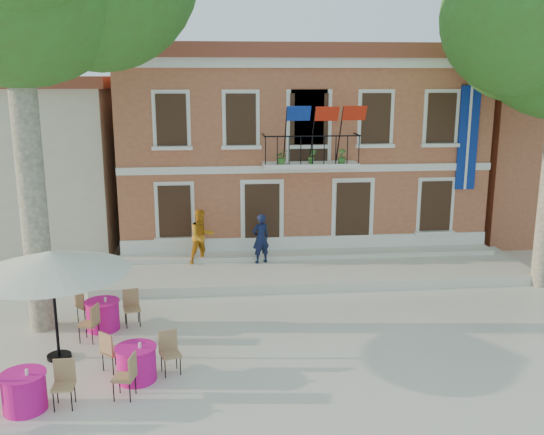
{
  "coord_description": "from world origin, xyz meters",
  "views": [
    {
      "loc": [
        -1.21,
        -14.45,
        6.43
      ],
      "look_at": [
        0.51,
        3.5,
        2.19
      ],
      "focal_mm": 40.0,
      "sensor_mm": 36.0,
      "label": 1
    }
  ],
  "objects_px": {
    "pedestrian_navy": "(261,239)",
    "cafe_table_0": "(136,362)",
    "cafe_table_3": "(103,314)",
    "pedestrian_orange": "(202,237)",
    "cafe_table_1": "(24,390)",
    "patio_umbrella": "(51,262)"
  },
  "relations": [
    {
      "from": "patio_umbrella",
      "to": "cafe_table_0",
      "type": "distance_m",
      "value": 2.99
    },
    {
      "from": "patio_umbrella",
      "to": "cafe_table_1",
      "type": "xyz_separation_m",
      "value": [
        -0.1,
        -2.25,
        -1.92
      ]
    },
    {
      "from": "patio_umbrella",
      "to": "cafe_table_0",
      "type": "height_order",
      "value": "patio_umbrella"
    },
    {
      "from": "patio_umbrella",
      "to": "cafe_table_3",
      "type": "bearing_deg",
      "value": 64.9
    },
    {
      "from": "pedestrian_orange",
      "to": "cafe_table_3",
      "type": "xyz_separation_m",
      "value": [
        -2.49,
        -4.55,
        -0.79
      ]
    },
    {
      "from": "pedestrian_navy",
      "to": "cafe_table_3",
      "type": "distance_m",
      "value": 6.3
    },
    {
      "from": "patio_umbrella",
      "to": "cafe_table_3",
      "type": "xyz_separation_m",
      "value": [
        0.74,
        1.59,
        -1.91
      ]
    },
    {
      "from": "pedestrian_navy",
      "to": "cafe_table_1",
      "type": "relative_size",
      "value": 0.86
    },
    {
      "from": "cafe_table_0",
      "to": "cafe_table_1",
      "type": "distance_m",
      "value": 2.28
    },
    {
      "from": "pedestrian_orange",
      "to": "cafe_table_1",
      "type": "xyz_separation_m",
      "value": [
        -3.33,
        -8.38,
        -0.79
      ]
    },
    {
      "from": "cafe_table_3",
      "to": "cafe_table_1",
      "type": "bearing_deg",
      "value": -102.42
    },
    {
      "from": "cafe_table_1",
      "to": "cafe_table_3",
      "type": "relative_size",
      "value": 1.06
    },
    {
      "from": "cafe_table_0",
      "to": "pedestrian_navy",
      "type": "bearing_deg",
      "value": 65.78
    },
    {
      "from": "pedestrian_navy",
      "to": "cafe_table_0",
      "type": "xyz_separation_m",
      "value": [
        -3.25,
        -7.23,
        -0.71
      ]
    },
    {
      "from": "patio_umbrella",
      "to": "cafe_table_0",
      "type": "bearing_deg",
      "value": -32.61
    },
    {
      "from": "cafe_table_1",
      "to": "cafe_table_3",
      "type": "xyz_separation_m",
      "value": [
        0.85,
        3.84,
        0.01
      ]
    },
    {
      "from": "pedestrian_orange",
      "to": "cafe_table_3",
      "type": "height_order",
      "value": "pedestrian_orange"
    },
    {
      "from": "pedestrian_orange",
      "to": "pedestrian_navy",
      "type": "bearing_deg",
      "value": -30.9
    },
    {
      "from": "patio_umbrella",
      "to": "cafe_table_3",
      "type": "height_order",
      "value": "patio_umbrella"
    },
    {
      "from": "cafe_table_0",
      "to": "cafe_table_3",
      "type": "height_order",
      "value": "same"
    },
    {
      "from": "pedestrian_orange",
      "to": "cafe_table_3",
      "type": "relative_size",
      "value": 1.0
    },
    {
      "from": "cafe_table_0",
      "to": "cafe_table_3",
      "type": "bearing_deg",
      "value": 112.97
    }
  ]
}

